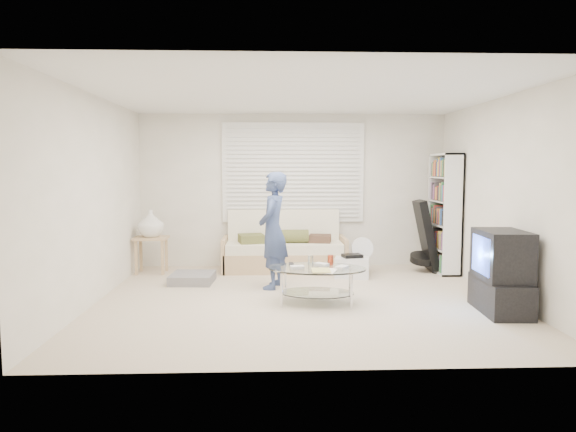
{
  "coord_description": "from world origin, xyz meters",
  "views": [
    {
      "loc": [
        -0.41,
        -6.22,
        1.62
      ],
      "look_at": [
        -0.16,
        0.3,
        1.01
      ],
      "focal_mm": 32.0,
      "sensor_mm": 36.0,
      "label": 1
    }
  ],
  "objects_px": {
    "futon_sofa": "(284,250)",
    "tv_unit": "(501,273)",
    "coffee_table": "(317,274)",
    "bookshelf": "(444,213)"
  },
  "relations": [
    {
      "from": "futon_sofa",
      "to": "tv_unit",
      "type": "distance_m",
      "value": 3.46
    },
    {
      "from": "bookshelf",
      "to": "coffee_table",
      "type": "relative_size",
      "value": 1.48
    },
    {
      "from": "futon_sofa",
      "to": "tv_unit",
      "type": "bearing_deg",
      "value": -46.98
    },
    {
      "from": "tv_unit",
      "to": "futon_sofa",
      "type": "bearing_deg",
      "value": 133.02
    },
    {
      "from": "futon_sofa",
      "to": "coffee_table",
      "type": "height_order",
      "value": "futon_sofa"
    },
    {
      "from": "futon_sofa",
      "to": "tv_unit",
      "type": "xyz_separation_m",
      "value": [
        2.36,
        -2.52,
        0.14
      ]
    },
    {
      "from": "tv_unit",
      "to": "coffee_table",
      "type": "height_order",
      "value": "tv_unit"
    },
    {
      "from": "futon_sofa",
      "to": "bookshelf",
      "type": "distance_m",
      "value": 2.57
    },
    {
      "from": "futon_sofa",
      "to": "bookshelf",
      "type": "height_order",
      "value": "bookshelf"
    },
    {
      "from": "coffee_table",
      "to": "futon_sofa",
      "type": "bearing_deg",
      "value": 99.19
    }
  ]
}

